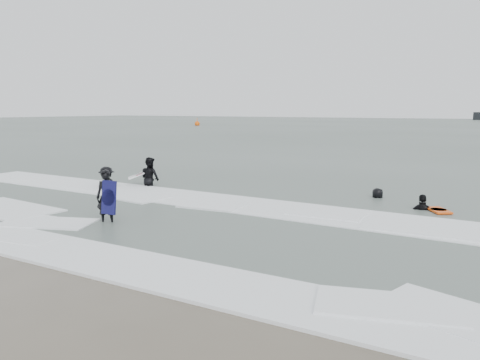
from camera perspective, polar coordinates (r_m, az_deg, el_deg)
The scene contains 10 objects.
ground at distance 11.19m, azimuth -13.40°, elevation -8.93°, with size 320.00×320.00×0.00m, color brown.
sea at distance 87.97m, azimuth 26.05°, elevation 5.69°, with size 320.00×320.00×0.00m, color #47544C.
surfer_centre at distance 14.26m, azimuth -15.84°, elevation -5.20°, with size 0.59×0.39×1.62m, color black.
surfer_wading at distance 20.51m, azimuth -10.87°, elevation -0.84°, with size 0.90×0.70×1.84m, color black.
surfer_breaker at distance 20.56m, azimuth -15.90°, elevation -1.00°, with size 1.15×0.66×1.78m, color black.
surfer_right_near at distance 16.57m, azimuth 21.36°, elevation -3.55°, with size 1.00×0.42×1.71m, color black.
surfer_right_far at distance 18.21m, azimuth 16.40°, elevation -2.24°, with size 0.76×0.50×1.56m, color black.
surf_foam at distance 13.96m, azimuth -2.75°, elevation -5.00°, with size 30.03×9.06×0.09m.
bodyboards at distance 16.16m, azimuth -1.82°, elevation -1.44°, with size 12.82×7.27×1.25m.
buoy at distance 92.12m, azimuth -5.24°, elevation 6.85°, with size 1.00×1.00×1.65m.
Camera 1 is at (7.51, -7.59, 3.34)m, focal length 35.00 mm.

